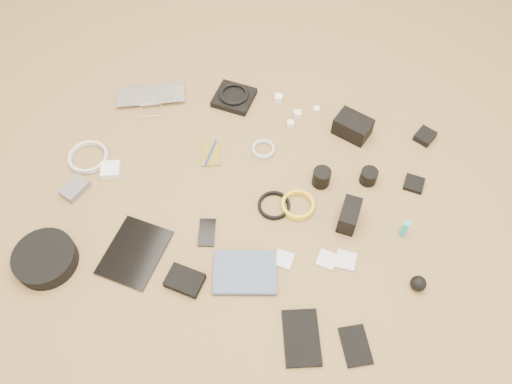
% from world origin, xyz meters
% --- Properties ---
extents(laptop, '(0.36, 0.31, 0.02)m').
position_xyz_m(laptop, '(-0.52, 0.37, 0.01)').
color(laptop, '#B5B4B9').
rests_on(laptop, ground).
extents(headphone_pouch, '(0.18, 0.17, 0.03)m').
position_xyz_m(headphone_pouch, '(-0.18, 0.49, 0.01)').
color(headphone_pouch, black).
rests_on(headphone_pouch, ground).
extents(headphones, '(0.14, 0.14, 0.02)m').
position_xyz_m(headphones, '(-0.18, 0.49, 0.04)').
color(headphones, black).
rests_on(headphones, headphone_pouch).
extents(charger_a, '(0.04, 0.04, 0.03)m').
position_xyz_m(charger_a, '(0.01, 0.54, 0.02)').
color(charger_a, white).
rests_on(charger_a, ground).
extents(charger_b, '(0.04, 0.04, 0.03)m').
position_xyz_m(charger_b, '(0.12, 0.47, 0.01)').
color(charger_b, white).
rests_on(charger_b, ground).
extents(charger_c, '(0.03, 0.03, 0.02)m').
position_xyz_m(charger_c, '(0.19, 0.52, 0.01)').
color(charger_c, white).
rests_on(charger_c, ground).
extents(charger_d, '(0.04, 0.04, 0.03)m').
position_xyz_m(charger_d, '(0.10, 0.41, 0.01)').
color(charger_d, white).
rests_on(charger_d, ground).
extents(dslr_camera, '(0.17, 0.14, 0.08)m').
position_xyz_m(dslr_camera, '(0.36, 0.44, 0.04)').
color(dslr_camera, black).
rests_on(dslr_camera, ground).
extents(lens_pouch, '(0.10, 0.10, 0.03)m').
position_xyz_m(lens_pouch, '(0.66, 0.49, 0.01)').
color(lens_pouch, black).
rests_on(lens_pouch, ground).
extents(notebook_olive, '(0.12, 0.14, 0.01)m').
position_xyz_m(notebook_olive, '(-0.18, 0.18, 0.00)').
color(notebook_olive, olive).
rests_on(notebook_olive, ground).
extents(pen_blue, '(0.01, 0.14, 0.01)m').
position_xyz_m(pen_blue, '(-0.18, 0.18, 0.01)').
color(pen_blue, '#122F98').
rests_on(pen_blue, notebook_olive).
extents(cable_white_a, '(0.12, 0.12, 0.01)m').
position_xyz_m(cable_white_a, '(0.02, 0.25, 0.01)').
color(cable_white_a, silver).
rests_on(cable_white_a, ground).
extents(lens_a, '(0.07, 0.07, 0.08)m').
position_xyz_m(lens_a, '(0.28, 0.15, 0.04)').
color(lens_a, black).
rests_on(lens_a, ground).
extents(lens_b, '(0.09, 0.09, 0.06)m').
position_xyz_m(lens_b, '(0.46, 0.21, 0.03)').
color(lens_b, black).
rests_on(lens_b, ground).
extents(card_reader, '(0.08, 0.08, 0.02)m').
position_xyz_m(card_reader, '(0.64, 0.24, 0.01)').
color(card_reader, black).
rests_on(card_reader, ground).
extents(power_brick, '(0.09, 0.09, 0.03)m').
position_xyz_m(power_brick, '(-0.54, -0.01, 0.02)').
color(power_brick, white).
rests_on(power_brick, ground).
extents(cable_white_b, '(0.19, 0.19, 0.01)m').
position_xyz_m(cable_white_b, '(-0.66, 0.02, 0.01)').
color(cable_white_b, silver).
rests_on(cable_white_b, ground).
extents(cable_black, '(0.16, 0.16, 0.01)m').
position_xyz_m(cable_black, '(0.13, -0.00, 0.01)').
color(cable_black, black).
rests_on(cable_black, ground).
extents(cable_yellow, '(0.16, 0.16, 0.01)m').
position_xyz_m(cable_yellow, '(0.22, 0.02, 0.01)').
color(cable_yellow, yellow).
rests_on(cable_yellow, ground).
extents(flash, '(0.07, 0.12, 0.09)m').
position_xyz_m(flash, '(0.41, 0.01, 0.05)').
color(flash, black).
rests_on(flash, ground).
extents(lens_cleaner, '(0.03, 0.03, 0.08)m').
position_xyz_m(lens_cleaner, '(0.61, 0.01, 0.04)').
color(lens_cleaner, '#1BACB5').
rests_on(lens_cleaner, ground).
extents(battery_charger, '(0.10, 0.12, 0.03)m').
position_xyz_m(battery_charger, '(-0.64, -0.13, 0.01)').
color(battery_charger, '#5D5D63').
rests_on(battery_charger, ground).
extents(tablet, '(0.22, 0.27, 0.01)m').
position_xyz_m(tablet, '(-0.31, -0.32, 0.01)').
color(tablet, black).
rests_on(tablet, ground).
extents(phone, '(0.09, 0.13, 0.01)m').
position_xyz_m(phone, '(-0.08, -0.18, 0.00)').
color(phone, black).
rests_on(phone, ground).
extents(filter_case_left, '(0.07, 0.07, 0.01)m').
position_xyz_m(filter_case_left, '(0.22, -0.21, 0.00)').
color(filter_case_left, silver).
rests_on(filter_case_left, ground).
extents(filter_case_mid, '(0.07, 0.07, 0.01)m').
position_xyz_m(filter_case_mid, '(0.37, -0.17, 0.00)').
color(filter_case_mid, silver).
rests_on(filter_case_mid, ground).
extents(filter_case_right, '(0.07, 0.07, 0.01)m').
position_xyz_m(filter_case_right, '(0.43, -0.15, 0.00)').
color(filter_case_right, silver).
rests_on(filter_case_right, ground).
extents(air_blower, '(0.06, 0.06, 0.05)m').
position_xyz_m(air_blower, '(0.69, -0.19, 0.03)').
color(air_blower, black).
rests_on(air_blower, ground).
extents(headphone_case, '(0.29, 0.29, 0.06)m').
position_xyz_m(headphone_case, '(-0.60, -0.44, 0.03)').
color(headphone_case, black).
rests_on(headphone_case, ground).
extents(drive_case, '(0.13, 0.10, 0.03)m').
position_xyz_m(drive_case, '(-0.10, -0.38, 0.02)').
color(drive_case, black).
rests_on(drive_case, ground).
extents(paperback, '(0.26, 0.22, 0.02)m').
position_xyz_m(paperback, '(0.12, -0.38, 0.01)').
color(paperback, '#425370').
rests_on(paperback, ground).
extents(notebook_black_a, '(0.17, 0.22, 0.01)m').
position_xyz_m(notebook_black_a, '(0.34, -0.47, 0.01)').
color(notebook_black_a, black).
rests_on(notebook_black_a, ground).
extents(notebook_black_b, '(0.13, 0.15, 0.01)m').
position_xyz_m(notebook_black_b, '(0.51, -0.45, 0.01)').
color(notebook_black_b, black).
rests_on(notebook_black_b, ground).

